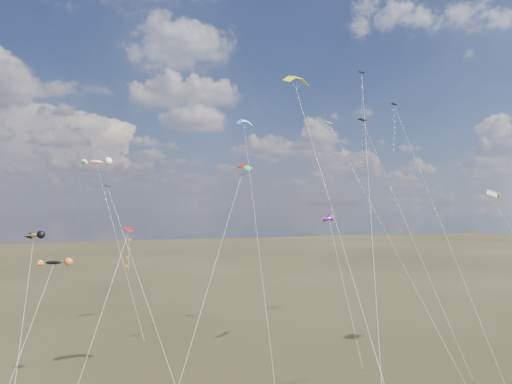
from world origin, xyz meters
name	(u,v)px	position (x,y,z in m)	size (l,w,h in m)	color
diamond_black_high	(366,150)	(18.70, 25.68, 25.21)	(1.21, 21.03, 29.85)	black
diamond_navy_tall	(363,109)	(11.54, 14.51, 28.39)	(12.12, 22.96, 33.24)	#0F204E
diamond_black_mid	(126,240)	(-13.92, 20.09, 13.78)	(7.10, 13.86, 19.84)	black
diamond_red_low	(126,256)	(-13.96, 16.70, 12.50)	(5.86, 10.25, 15.26)	#AA0B0D
diamond_navy_right	(399,139)	(17.35, 16.12, 25.44)	(1.24, 18.65, 29.97)	#12224F
diamond_orange_center	(364,190)	(13.21, 17.17, 19.31)	(5.39, 19.87, 28.57)	orange
parafoil_yellow	(297,78)	(2.06, 11.03, 30.12)	(3.12, 22.35, 30.92)	#CECD0F
parafoil_blue_white	(245,122)	(2.67, 31.98, 29.42)	(4.76, 23.40, 30.21)	blue
parafoil_striped	(494,192)	(29.45, 14.12, 19.13)	(7.26, 9.97, 19.91)	yellow
parafoil_tricolor	(242,167)	(-2.40, 15.44, 21.53)	(10.77, 13.41, 22.19)	gold
novelty_black_orange	(54,263)	(-21.10, 20.91, 11.55)	(5.01, 7.91, 12.02)	black
novelty_orange_black	(34,236)	(-22.61, 18.32, 14.53)	(2.32, 10.86, 15.05)	#CB6C17
novelty_white_purple	(329,219)	(10.98, 21.93, 15.78)	(2.03, 10.62, 16.30)	silver
novelty_redwhite_stripe	(97,162)	(-17.70, 42.88, 24.05)	(8.50, 14.55, 24.82)	red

